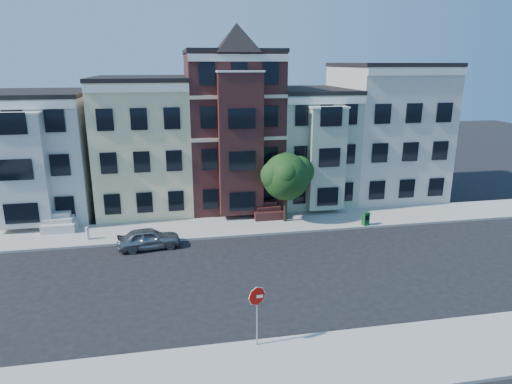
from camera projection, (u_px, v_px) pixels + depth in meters
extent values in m
plane|color=black|center=(268.00, 276.00, 25.16)|extent=(120.00, 120.00, 0.00)
cube|color=#9E9B93|center=(245.00, 225.00, 32.70)|extent=(60.00, 4.00, 0.15)
cube|color=#9E9B93|center=(312.00, 366.00, 17.58)|extent=(60.00, 4.00, 0.15)
cube|color=beige|center=(38.00, 155.00, 34.96)|extent=(8.00, 9.00, 9.00)
cube|color=beige|center=(144.00, 145.00, 36.25)|extent=(7.00, 9.00, 10.00)
cube|color=#3D1A19|center=(232.00, 130.00, 37.21)|extent=(7.00, 9.00, 12.00)
cube|color=#9BAB93|center=(307.00, 146.00, 38.78)|extent=(6.00, 9.00, 9.00)
cube|color=beige|center=(385.00, 132.00, 39.75)|extent=(8.00, 9.00, 11.00)
imported|color=gray|center=(149.00, 238.00, 28.72)|extent=(4.06, 2.06, 1.33)
cube|color=#135221|center=(366.00, 219.00, 32.44)|extent=(0.50, 0.46, 0.94)
cylinder|color=beige|center=(88.00, 234.00, 29.85)|extent=(0.28, 0.28, 0.70)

